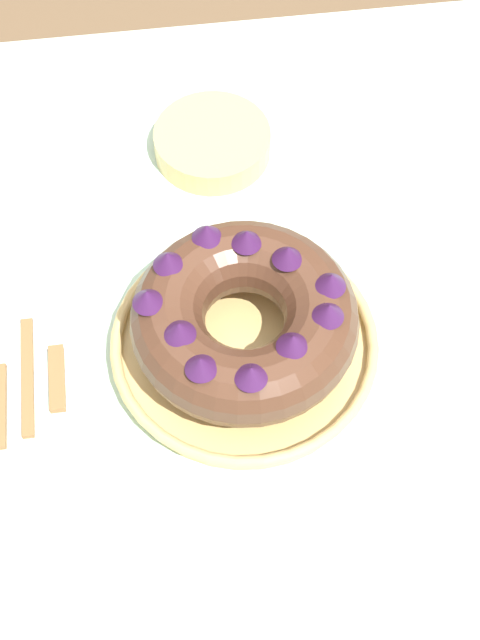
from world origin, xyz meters
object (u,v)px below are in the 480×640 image
(side_bowl, at_px, (215,142))
(serving_dish, at_px, (240,346))
(bundt_cake, at_px, (240,319))
(fork, at_px, (27,342))
(cake_knife, at_px, (56,352))

(side_bowl, bearing_deg, serving_dish, -91.44)
(serving_dish, bearing_deg, bundt_cake, -99.21)
(fork, height_order, cake_knife, cake_knife)
(fork, bearing_deg, cake_knife, -27.27)
(serving_dish, xyz_separation_m, side_bowl, (0.01, 0.29, 0.00))
(cake_knife, xyz_separation_m, side_bowl, (0.20, 0.26, 0.01))
(serving_dish, distance_m, fork, 0.23)
(serving_dish, relative_size, side_bowl, 1.98)
(bundt_cake, distance_m, side_bowl, 0.29)
(serving_dish, height_order, fork, serving_dish)
(serving_dish, height_order, cake_knife, serving_dish)
(cake_knife, relative_size, side_bowl, 1.20)
(side_bowl, bearing_deg, bundt_cake, -91.44)
(cake_knife, bearing_deg, bundt_cake, -5.02)
(cake_knife, bearing_deg, fork, 154.26)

